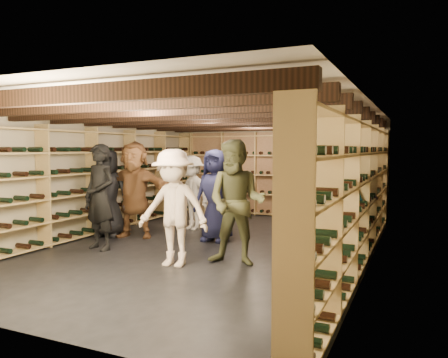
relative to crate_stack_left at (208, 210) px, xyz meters
name	(u,v)px	position (x,y,z in m)	size (l,w,h in m)	color
ground	(208,246)	(0.92, -1.89, -0.34)	(8.00, 8.00, 0.00)	black
walls	(207,179)	(0.92, -1.89, 0.86)	(5.52, 8.02, 2.40)	tan
ceiling	(207,110)	(0.92, -1.89, 2.06)	(5.50, 8.00, 0.01)	beige
ceiling_joists	(207,118)	(0.92, -1.89, 1.92)	(5.40, 7.12, 0.18)	black
wine_rack_left	(93,181)	(-1.65, -1.89, 0.74)	(0.32, 7.50, 2.15)	#9E834C
wine_rack_right	(359,192)	(3.49, -1.89, 0.74)	(0.32, 7.50, 2.15)	#9E834C
wine_rack_back	(274,174)	(0.92, 1.94, 0.73)	(4.70, 0.30, 2.15)	#9E834C
crate_stack_left	(208,210)	(0.00, 0.00, 0.00)	(0.57, 0.45, 0.68)	tan
crate_stack_right	(296,227)	(2.10, -0.31, -0.17)	(0.55, 0.42, 0.34)	tan
crate_loose	(310,230)	(2.33, -0.10, -0.25)	(0.50, 0.33, 0.17)	tan
person_0	(108,193)	(-1.26, -1.91, 0.52)	(0.84, 0.55, 1.72)	black
person_1	(100,197)	(-0.64, -2.87, 0.57)	(0.66, 0.43, 1.81)	black
person_2	(237,202)	(1.87, -2.83, 0.59)	(0.91, 0.71, 1.86)	brown
person_3	(174,208)	(1.05, -3.27, 0.52)	(1.11, 0.64, 1.72)	beige
person_4	(333,204)	(3.10, -1.87, 0.52)	(1.01, 0.42, 1.73)	#105573
person_5	(134,189)	(-0.72, -1.78, 0.60)	(1.74, 0.55, 1.87)	brown
person_6	(215,195)	(0.86, -1.44, 0.52)	(0.84, 0.55, 1.72)	#1C1F46
person_7	(291,193)	(2.26, -1.28, 0.61)	(0.70, 0.46, 1.91)	gray
person_8	(317,210)	(2.97, -2.41, 0.50)	(0.81, 0.63, 1.67)	#462716
person_9	(191,193)	(-0.10, -0.59, 0.45)	(1.02, 0.59, 1.58)	#B6AFA6
person_10	(224,196)	(0.67, -0.59, 0.42)	(0.89, 0.37, 1.51)	#254C27
person_11	(334,200)	(2.93, -0.84, 0.46)	(1.49, 0.48, 1.61)	#704E7E
person_12	(306,192)	(2.37, -0.59, 0.56)	(0.88, 0.57, 1.79)	#333237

